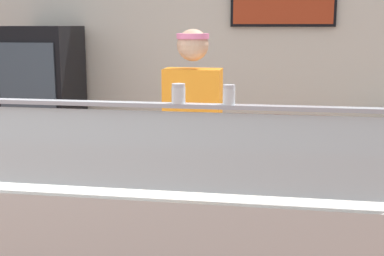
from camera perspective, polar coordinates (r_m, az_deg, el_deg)
name	(u,v)px	position (r m, az deg, el deg)	size (l,w,h in m)	color
shop_rear_unit	(235,70)	(5.18, 4.64, 6.26)	(6.59, 0.13, 2.70)	silver
sneeze_guard	(182,140)	(2.53, -1.04, -1.29)	(2.01, 0.06, 0.47)	#B2B5BC
pizza_tray	(173,174)	(2.97, -2.01, -4.98)	(0.41, 0.41, 0.04)	#9EA0A8
pizza_server	(166,171)	(2.95, -2.85, -4.63)	(0.07, 0.28, 0.01)	#ADAFB7
parmesan_shaker	(178,95)	(2.49, -1.46, 3.59)	(0.07, 0.07, 0.09)	white
pepper_flake_shaker	(229,96)	(2.46, 4.00, 3.46)	(0.06, 0.06, 0.09)	white
worker_figure	(193,142)	(3.60, 0.14, -1.48)	(0.41, 0.50, 1.76)	#23232D
drink_fridge	(45,120)	(5.28, -15.52, 0.83)	(0.63, 0.64, 1.78)	black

